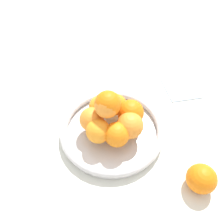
{
  "coord_description": "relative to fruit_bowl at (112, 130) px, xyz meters",
  "views": [
    {
      "loc": [
        -0.13,
        0.37,
        0.56
      ],
      "look_at": [
        0.0,
        0.0,
        0.1
      ],
      "focal_mm": 35.0,
      "sensor_mm": 36.0,
      "label": 1
    }
  ],
  "objects": [
    {
      "name": "ground_plane",
      "position": [
        0.0,
        0.0,
        -0.02
      ],
      "size": [
        4.0,
        4.0,
        0.0
      ],
      "primitive_type": "plane",
      "color": "silver"
    },
    {
      "name": "fruit_bowl",
      "position": [
        0.0,
        0.0,
        0.0
      ],
      "size": [
        0.32,
        0.32,
        0.04
      ],
      "color": "silver",
      "rests_on": "ground_plane"
    },
    {
      "name": "orange_pile",
      "position": [
        -0.0,
        0.0,
        0.07
      ],
      "size": [
        0.18,
        0.18,
        0.13
      ],
      "color": "orange",
      "rests_on": "fruit_bowl"
    },
    {
      "name": "stray_orange",
      "position": [
        -0.27,
        0.08,
        0.02
      ],
      "size": [
        0.08,
        0.08,
        0.08
      ],
      "primitive_type": "sphere",
      "color": "orange",
      "rests_on": "ground_plane"
    },
    {
      "name": "napkin_folded",
      "position": [
        -0.18,
        -0.27,
        -0.01
      ],
      "size": [
        0.16,
        0.16,
        0.01
      ],
      "primitive_type": "cube",
      "rotation": [
        0.0,
        0.0,
        0.51
      ],
      "color": "silver",
      "rests_on": "ground_plane"
    }
  ]
}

